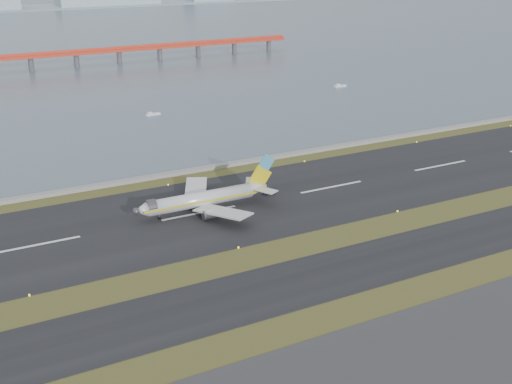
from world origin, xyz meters
The scene contains 9 objects.
ground centered at (0.00, 0.00, 0.00)m, with size 1000.00×1000.00×0.00m, color #384418.
taxiway_strip centered at (0.00, -12.00, 0.05)m, with size 1000.00×18.00×0.10m, color black.
runway_strip centered at (0.00, 30.00, 0.05)m, with size 1000.00×45.00×0.10m, color black.
seawall centered at (0.00, 60.00, 0.50)m, with size 1000.00×2.50×1.00m, color gray.
red_pier centered at (20.00, 250.00, 7.28)m, with size 260.00×5.00×10.20m.
airliner centered at (2.23, 30.59, 3.46)m, with size 38.52×32.89×12.80m.
pushback_tug centered at (21.77, 33.50, 0.89)m, with size 3.05×2.02×1.84m.
workboat_near centered at (22.04, 130.09, 0.46)m, with size 6.16×2.63×1.45m.
workboat_far centered at (118.51, 140.28, 0.50)m, with size 6.72×2.69×1.59m.
Camera 1 is at (-56.15, -108.66, 63.71)m, focal length 45.00 mm.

